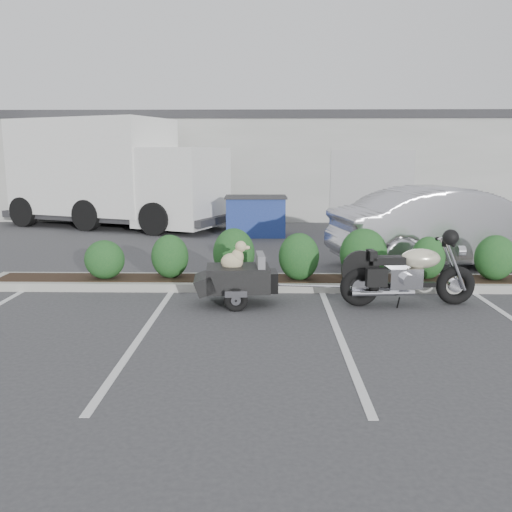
{
  "coord_description": "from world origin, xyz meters",
  "views": [
    {
      "loc": [
        0.2,
        -7.67,
        2.42
      ],
      "look_at": [
        0.03,
        1.28,
        0.75
      ],
      "focal_mm": 38.0,
      "sensor_mm": 36.0,
      "label": 1
    }
  ],
  "objects_px": {
    "motorcycle": "(408,275)",
    "pet_trailer": "(237,277)",
    "delivery_truck": "(114,176)",
    "sedan": "(455,228)",
    "dumpster": "(256,216)"
  },
  "relations": [
    {
      "from": "pet_trailer",
      "to": "delivery_truck",
      "type": "bearing_deg",
      "value": 110.82
    },
    {
      "from": "dumpster",
      "to": "delivery_truck",
      "type": "bearing_deg",
      "value": 155.43
    },
    {
      "from": "motorcycle",
      "to": "pet_trailer",
      "type": "height_order",
      "value": "motorcycle"
    },
    {
      "from": "dumpster",
      "to": "pet_trailer",
      "type": "bearing_deg",
      "value": -92.51
    },
    {
      "from": "pet_trailer",
      "to": "delivery_truck",
      "type": "relative_size",
      "value": 0.22
    },
    {
      "from": "motorcycle",
      "to": "pet_trailer",
      "type": "relative_size",
      "value": 1.25
    },
    {
      "from": "dumpster",
      "to": "delivery_truck",
      "type": "distance_m",
      "value": 5.39
    },
    {
      "from": "pet_trailer",
      "to": "delivery_truck",
      "type": "xyz_separation_m",
      "value": [
        -4.69,
        9.79,
        1.28
      ]
    },
    {
      "from": "dumpster",
      "to": "sedan",
      "type": "bearing_deg",
      "value": -47.72
    },
    {
      "from": "motorcycle",
      "to": "sedan",
      "type": "xyz_separation_m",
      "value": [
        1.78,
        3.1,
        0.36
      ]
    },
    {
      "from": "pet_trailer",
      "to": "dumpster",
      "type": "distance_m",
      "value": 7.71
    },
    {
      "from": "sedan",
      "to": "dumpster",
      "type": "xyz_separation_m",
      "value": [
        -4.41,
        4.63,
        -0.26
      ]
    },
    {
      "from": "delivery_truck",
      "to": "motorcycle",
      "type": "bearing_deg",
      "value": -30.88
    },
    {
      "from": "sedan",
      "to": "delivery_truck",
      "type": "height_order",
      "value": "delivery_truck"
    },
    {
      "from": "motorcycle",
      "to": "sedan",
      "type": "bearing_deg",
      "value": 55.25
    }
  ]
}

